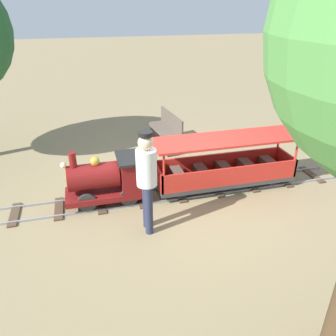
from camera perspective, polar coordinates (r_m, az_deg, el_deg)
ground_plane at (r=6.31m, az=2.33°, el=-4.20°), size 60.00×60.00×0.00m
track at (r=6.29m, az=1.77°, el=-4.15°), size 0.70×6.40×0.04m
locomotive at (r=5.87m, az=-9.62°, el=-1.70°), size 0.66×1.44×0.99m
passenger_car at (r=6.38m, az=9.60°, el=0.08°), size 0.76×2.70×0.97m
conductor_person at (r=4.88m, az=-3.62°, el=-1.19°), size 0.30×0.30×1.62m
park_bench at (r=8.15m, az=-0.26°, el=6.37°), size 1.34×0.56×0.82m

